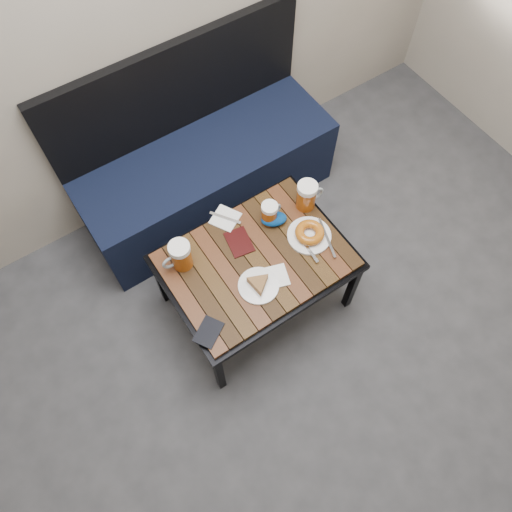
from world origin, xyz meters
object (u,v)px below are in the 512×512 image
beer_mug_right (307,195)px  bench (205,170)px  plate_bagel (310,234)px  passport_navy (209,332)px  knit_pouch (274,219)px  beer_mug_left (180,256)px  passport_burgundy (239,242)px  plate_pie (259,284)px  cafe_table (256,263)px  beer_mug_centre (270,213)px

beer_mug_right → bench: bearing=119.8°
plate_bagel → passport_navy: 0.65m
plate_bagel → knit_pouch: plate_bagel is taller
beer_mug_left → passport_burgundy: bearing=173.1°
knit_pouch → beer_mug_left: bearing=174.5°
beer_mug_left → knit_pouch: size_ratio=1.27×
passport_burgundy → bench: bearing=85.8°
plate_pie → plate_bagel: bearing=13.5°
passport_navy → passport_burgundy: 0.45m
bench → knit_pouch: bench is taller
passport_navy → plate_pie: bearing=70.3°
cafe_table → passport_navy: bearing=-153.4°
plate_bagel → plate_pie: bearing=-166.5°
beer_mug_right → knit_pouch: (-0.18, 0.00, -0.05)m
beer_mug_left → plate_pie: (0.22, -0.28, -0.06)m
passport_navy → beer_mug_centre: bearing=89.7°
plate_pie → beer_mug_right: bearing=28.5°
plate_pie → bench: bearing=76.4°
plate_pie → passport_burgundy: 0.24m
beer_mug_centre → plate_pie: 0.35m
beer_mug_centre → passport_burgundy: bearing=177.2°
beer_mug_left → plate_bagel: (0.56, -0.20, -0.05)m
bench → plate_pie: size_ratio=7.72×
knit_pouch → passport_burgundy: bearing=-179.1°
plate_bagel → knit_pouch: size_ratio=2.18×
beer_mug_left → beer_mug_right: bearing=178.7°
beer_mug_left → passport_navy: bearing=81.4°
plate_pie → passport_burgundy: plate_pie is taller
beer_mug_left → beer_mug_centre: beer_mug_left is taller
beer_mug_left → knit_pouch: (0.47, -0.05, -0.05)m
bench → passport_navy: bearing=-119.0°
cafe_table → plate_pie: 0.15m
beer_mug_centre → plate_bagel: (0.10, -0.18, -0.04)m
beer_mug_right → passport_burgundy: 0.39m
beer_mug_centre → knit_pouch: bearing=-68.2°
beer_mug_centre → plate_bagel: 0.21m
bench → beer_mug_left: bench is taller
plate_bagel → passport_navy: bearing=-167.4°
beer_mug_centre → beer_mug_right: size_ratio=0.81×
bench → passport_burgundy: bearing=-104.2°
plate_pie → passport_navy: size_ratio=1.43×
beer_mug_centre → passport_navy: beer_mug_centre is taller
beer_mug_left → knit_pouch: 0.47m
cafe_table → plate_bagel: (0.27, -0.04, 0.07)m
knit_pouch → cafe_table: bearing=-146.7°
beer_mug_left → beer_mug_centre: size_ratio=1.24×
plate_pie → knit_pouch: knit_pouch is taller
cafe_table → plate_pie: bearing=-119.1°
bench → knit_pouch: 0.63m
beer_mug_left → beer_mug_right: (0.65, -0.05, -0.00)m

